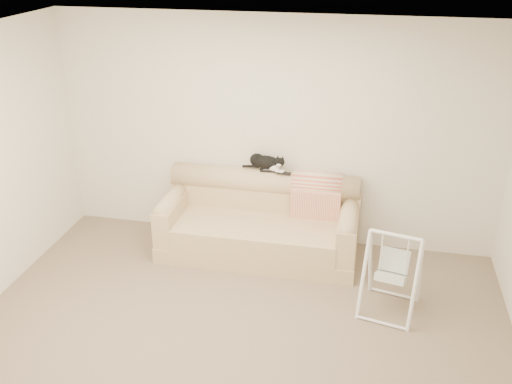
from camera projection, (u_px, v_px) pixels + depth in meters
ground_plane at (234, 340)px, 5.14m from camera, size 5.00×5.00×0.00m
room_shell at (231, 186)px, 4.50m from camera, size 5.04×4.04×2.60m
sofa at (260, 223)px, 6.44m from camera, size 2.20×0.93×0.90m
remote_a at (268, 170)px, 6.40m from camera, size 0.18×0.06×0.03m
remote_b at (283, 173)px, 6.34m from camera, size 0.17×0.07×0.02m
tuxedo_cat at (266, 162)px, 6.40m from camera, size 0.50×0.25×0.20m
throw_blanket at (317, 189)px, 6.38m from camera, size 0.55×0.38×0.58m
baby_swing at (392, 272)px, 5.39m from camera, size 0.62×0.65×0.85m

